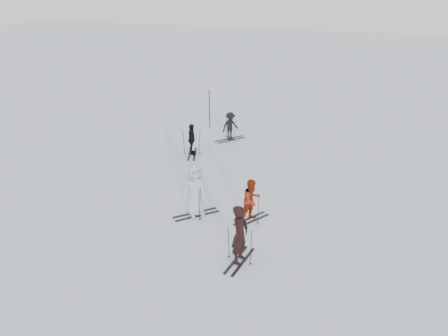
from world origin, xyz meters
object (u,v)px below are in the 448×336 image
at_px(skier_uphill_left, 192,140).
at_px(piste_marker, 209,109).
at_px(skier_red, 252,201).
at_px(skier_grey, 195,191).
at_px(skier_uphill_far, 230,126).
at_px(skier_near_dark, 240,235).

xyz_separation_m(skier_uphill_left, piste_marker, (-0.72, 4.18, 0.34)).
distance_m(skier_red, skier_grey, 2.09).
bearing_deg(piste_marker, skier_uphill_left, -80.23).
relative_size(skier_uphill_left, piste_marker, 0.69).
height_order(skier_red, skier_uphill_far, skier_red).
distance_m(skier_grey, piste_marker, 10.18).
bearing_deg(skier_uphill_far, piste_marker, 87.48).
relative_size(skier_near_dark, skier_red, 1.21).
height_order(skier_grey, piste_marker, piste_marker).
height_order(skier_red, skier_uphill_left, skier_red).
xyz_separation_m(skier_uphill_left, skier_uphill_far, (1.09, 2.66, -0.02)).
bearing_deg(skier_red, skier_near_dark, -140.70).
bearing_deg(skier_grey, skier_near_dark, -87.85).
relative_size(skier_red, skier_uphill_far, 1.05).
xyz_separation_m(skier_grey, skier_uphill_far, (-1.48, 8.11, -0.25)).
relative_size(skier_red, skier_uphill_left, 1.03).
distance_m(skier_grey, skier_uphill_far, 8.25).
xyz_separation_m(skier_red, skier_uphill_left, (-4.62, 5.12, -0.02)).
height_order(skier_uphill_left, skier_uphill_far, skier_uphill_left).
xyz_separation_m(skier_near_dark, skier_grey, (-2.42, 2.20, 0.05)).
distance_m(skier_near_dark, skier_red, 2.57).
bearing_deg(skier_near_dark, piste_marker, 32.72).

